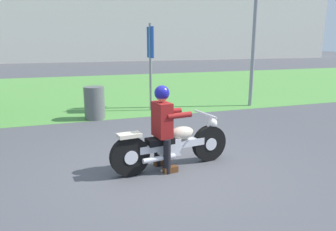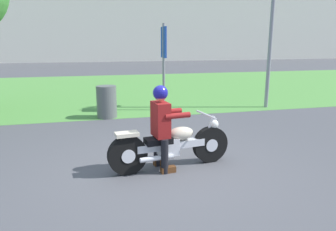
{
  "view_description": "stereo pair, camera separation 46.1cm",
  "coord_description": "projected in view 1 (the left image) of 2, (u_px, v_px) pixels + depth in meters",
  "views": [
    {
      "loc": [
        -1.57,
        -4.56,
        2.04
      ],
      "look_at": [
        0.13,
        0.32,
        0.85
      ],
      "focal_mm": 33.82,
      "sensor_mm": 36.0,
      "label": 1
    },
    {
      "loc": [
        -1.13,
        -4.69,
        2.04
      ],
      "look_at": [
        0.13,
        0.32,
        0.85
      ],
      "focal_mm": 33.82,
      "sensor_mm": 36.0,
      "label": 2
    }
  ],
  "objects": [
    {
      "name": "ground",
      "position": [
        167.0,
        171.0,
        5.16
      ],
      "size": [
        120.0,
        120.0,
        0.0
      ],
      "primitive_type": "plane",
      "color": "#4C4C51"
    },
    {
      "name": "grass_verge",
      "position": [
        96.0,
        89.0,
        14.19
      ],
      "size": [
        60.0,
        12.0,
        0.01
      ],
      "primitive_type": "cube",
      "color": "#549342",
      "rests_on": "ground"
    },
    {
      "name": "motorcycle_lead",
      "position": [
        172.0,
        145.0,
        5.22
      ],
      "size": [
        2.1,
        0.66,
        0.87
      ],
      "rotation": [
        0.0,
        0.0,
        0.13
      ],
      "color": "black",
      "rests_on": "ground"
    },
    {
      "name": "rider_lead",
      "position": [
        163.0,
        121.0,
        5.05
      ],
      "size": [
        0.59,
        0.51,
        1.4
      ],
      "rotation": [
        0.0,
        0.0,
        0.13
      ],
      "color": "black",
      "rests_on": "ground"
    },
    {
      "name": "trash_can",
      "position": [
        94.0,
        103.0,
        8.59
      ],
      "size": [
        0.55,
        0.55,
        0.89
      ],
      "primitive_type": "cylinder",
      "color": "#595E5B",
      "rests_on": "ground"
    },
    {
      "name": "sign_banner",
      "position": [
        150.0,
        54.0,
        9.41
      ],
      "size": [
        0.08,
        0.6,
        2.6
      ],
      "color": "gray",
      "rests_on": "ground"
    }
  ]
}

